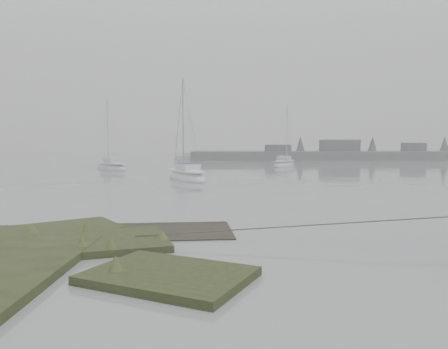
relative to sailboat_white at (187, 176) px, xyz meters
The scene contains 6 objects.
ground 5.57m from the sailboat_white, 75.22° to the left, with size 160.00×160.00×0.00m, color slate.
far_shoreline 46.78m from the sailboat_white, 52.83° to the left, with size 60.00×8.00×4.15m.
sailboat_white is the anchor object (origin of this frame).
sailboat_far_a 15.26m from the sailboat_white, 127.39° to the left, with size 5.26×5.81×8.36m.
sailboat_far_b 21.31m from the sailboat_white, 61.31° to the left, with size 4.23×5.96×8.08m.
sailboat_far_c 38.10m from the sailboat_white, 95.10° to the left, with size 4.99×2.35×6.77m.
Camera 1 is at (1.81, -10.05, 3.11)m, focal length 35.00 mm.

